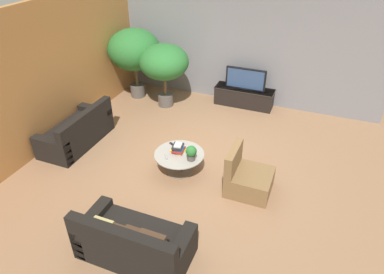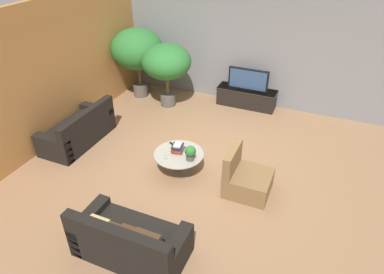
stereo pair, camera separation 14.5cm
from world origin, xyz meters
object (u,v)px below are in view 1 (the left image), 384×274
at_px(couch_by_wall, 77,132).
at_px(potted_palm_corner, 164,63).
at_px(coffee_table, 179,159).
at_px(potted_palm_tall, 134,51).
at_px(couch_near_entry, 134,243).
at_px(armchair_wicker, 247,178).
at_px(media_console, 244,97).
at_px(potted_plant_tabletop, 191,153).
at_px(television, 246,79).

xyz_separation_m(couch_by_wall, potted_palm_corner, (1.01, 2.42, 0.89)).
xyz_separation_m(coffee_table, couch_by_wall, (-2.51, 0.10, -0.01)).
xyz_separation_m(coffee_table, potted_palm_tall, (-2.48, 2.74, 1.02)).
bearing_deg(couch_by_wall, couch_near_entry, 50.61).
bearing_deg(armchair_wicker, couch_by_wall, 87.92).
xyz_separation_m(media_console, armchair_wicker, (0.91, -3.34, 0.02)).
distance_m(couch_by_wall, armchair_wicker, 3.88).
relative_size(potted_palm_corner, potted_plant_tabletop, 5.55).
height_order(media_console, television, television).
height_order(coffee_table, armchair_wicker, armchair_wicker).
bearing_deg(couch_by_wall, potted_palm_tall, 179.36).
bearing_deg(potted_plant_tabletop, couch_by_wall, 176.19).
bearing_deg(potted_plant_tabletop, couch_near_entry, -92.50).
bearing_deg(couch_near_entry, potted_palm_tall, -61.19).
bearing_deg(potted_palm_corner, potted_palm_tall, 167.25).
xyz_separation_m(media_console, potted_palm_corner, (-1.96, -0.77, 0.93)).
bearing_deg(couch_by_wall, television, 137.12).
distance_m(armchair_wicker, potted_palm_tall, 4.86).
height_order(armchair_wicker, potted_plant_tabletop, armchair_wicker).
height_order(television, coffee_table, television).
height_order(couch_by_wall, potted_palm_tall, potted_palm_tall).
xyz_separation_m(armchair_wicker, potted_palm_tall, (-3.85, 2.78, 1.05)).
bearing_deg(coffee_table, armchair_wicker, -1.86).
bearing_deg(potted_plant_tabletop, television, 87.07).
xyz_separation_m(couch_by_wall, potted_plant_tabletop, (2.79, -0.19, 0.30)).
relative_size(couch_by_wall, couch_near_entry, 1.04).
height_order(media_console, armchair_wicker, armchair_wicker).
distance_m(television, armchair_wicker, 3.49).
xyz_separation_m(potted_palm_tall, potted_palm_corner, (0.98, -0.22, -0.14)).
bearing_deg(potted_palm_tall, armchair_wicker, -35.90).
height_order(potted_palm_tall, potted_plant_tabletop, potted_palm_tall).
relative_size(coffee_table, armchair_wicker, 1.14).
height_order(coffee_table, potted_palm_corner, potted_palm_corner).
distance_m(couch_near_entry, potted_plant_tabletop, 2.06).
bearing_deg(potted_palm_corner, coffee_table, -59.19).
bearing_deg(potted_palm_corner, couch_by_wall, -112.55).
distance_m(coffee_table, potted_palm_corner, 3.06).
distance_m(couch_near_entry, armchair_wicker, 2.39).
bearing_deg(potted_palm_corner, media_console, 21.56).
distance_m(media_console, armchair_wicker, 3.46).
bearing_deg(media_console, potted_palm_tall, -169.32).
distance_m(couch_by_wall, couch_near_entry, 3.50).
relative_size(couch_by_wall, potted_palm_corner, 1.04).
bearing_deg(potted_plant_tabletop, potted_palm_corner, 124.44).
bearing_deg(couch_by_wall, coffee_table, 87.81).
bearing_deg(media_console, television, -90.00).
bearing_deg(potted_palm_corner, television, 21.52).
height_order(armchair_wicker, potted_palm_corner, potted_palm_corner).
bearing_deg(television, media_console, 90.00).
height_order(television, potted_palm_corner, potted_palm_corner).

